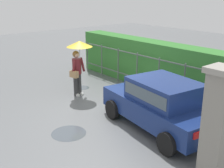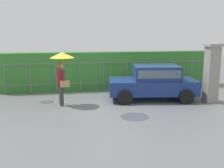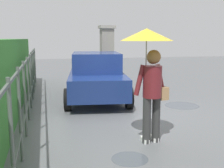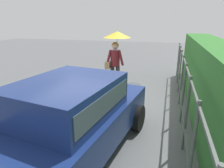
% 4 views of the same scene
% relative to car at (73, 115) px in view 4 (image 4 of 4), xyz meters
% --- Properties ---
extents(ground_plane, '(40.00, 40.00, 0.00)m').
position_rel_car_xyz_m(ground_plane, '(-1.91, -0.48, -0.80)').
color(ground_plane, slate).
extents(car, '(3.91, 2.27, 1.48)m').
position_rel_car_xyz_m(car, '(0.00, 0.00, 0.00)').
color(car, navy).
rests_on(car, ground).
extents(pedestrian, '(0.96, 0.96, 2.10)m').
position_rel_car_xyz_m(pedestrian, '(-3.86, -0.26, 0.75)').
color(pedestrian, '#333333').
rests_on(pedestrian, ground).
extents(fence_section, '(10.46, 0.05, 1.50)m').
position_rel_car_xyz_m(fence_section, '(-1.28, 1.98, 0.02)').
color(fence_section, '#59605B').
rests_on(fence_section, ground).
extents(hedge_row, '(11.41, 0.90, 1.90)m').
position_rel_car_xyz_m(hedge_row, '(-1.28, 2.69, 0.15)').
color(hedge_row, '#387F33').
rests_on(hedge_row, ground).
extents(puddle_near, '(0.99, 0.99, 0.00)m').
position_rel_car_xyz_m(puddle_near, '(-1.43, -2.25, -0.80)').
color(puddle_near, '#4C545B').
rests_on(puddle_near, ground).
extents(puddle_far, '(0.60, 0.60, 0.00)m').
position_rel_car_xyz_m(puddle_far, '(-4.52, 0.30, -0.80)').
color(puddle_far, '#4C545B').
rests_on(puddle_far, ground).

